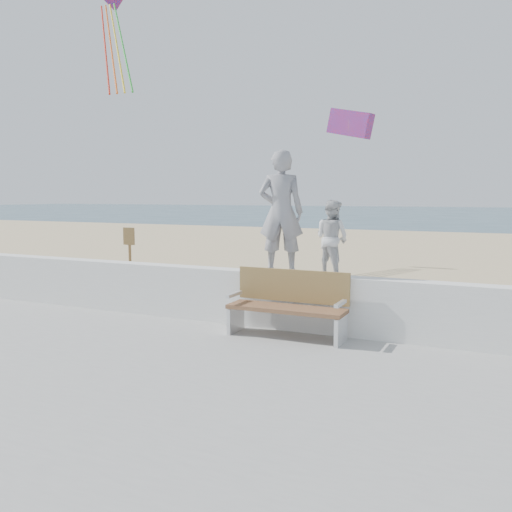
# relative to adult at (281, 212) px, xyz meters

# --- Properties ---
(ground) EXTENTS (220.00, 220.00, 0.00)m
(ground) POSITION_rel_adult_xyz_m (-0.54, -2.00, -2.05)
(ground) COLOR #2D4C5B
(ground) RESTS_ON ground
(sand) EXTENTS (90.00, 40.00, 0.08)m
(sand) POSITION_rel_adult_xyz_m (-0.54, 7.00, -2.01)
(sand) COLOR #CEB789
(sand) RESTS_ON ground
(seawall) EXTENTS (30.00, 0.35, 0.90)m
(seawall) POSITION_rel_adult_xyz_m (-0.54, 0.00, -1.42)
(seawall) COLOR white
(seawall) RESTS_ON boardwalk
(adult) EXTENTS (0.80, 0.63, 1.94)m
(adult) POSITION_rel_adult_xyz_m (0.00, 0.00, 0.00)
(adult) COLOR gray
(adult) RESTS_ON seawall
(child) EXTENTS (0.69, 0.62, 1.16)m
(child) POSITION_rel_adult_xyz_m (0.84, 0.00, -0.39)
(child) COLOR silver
(child) RESTS_ON seawall
(bench) EXTENTS (1.80, 0.57, 1.00)m
(bench) POSITION_rel_adult_xyz_m (0.32, -0.45, -1.36)
(bench) COLOR brown
(bench) RESTS_ON boardwalk
(parafoil_kite) EXTENTS (0.87, 0.42, 0.58)m
(parafoil_kite) POSITION_rel_adult_xyz_m (0.73, 1.46, 1.50)
(parafoil_kite) COLOR red
(parafoil_kite) RESTS_ON ground
(big_kite) EXTENTS (3.76, 3.35, 4.71)m
(big_kite) POSITION_rel_adult_xyz_m (-8.43, 6.38, 5.55)
(big_kite) COLOR red
(big_kite) RESTS_ON ground
(sign) EXTENTS (0.32, 0.07, 1.46)m
(sign) POSITION_rel_adult_xyz_m (-5.02, 2.57, -1.11)
(sign) COLOR olive
(sign) RESTS_ON sand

